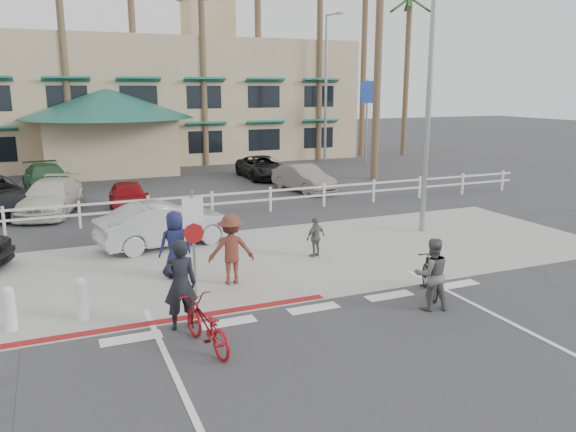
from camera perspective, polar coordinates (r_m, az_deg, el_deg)
name	(u,v)px	position (r m, az deg, el deg)	size (l,w,h in m)	color
ground	(325,319)	(12.31, 3.83, -10.38)	(140.00, 140.00, 0.00)	#333335
bike_path	(374,359)	(10.73, 8.78, -14.15)	(12.00, 16.00, 0.01)	#333335
sidewalk_plaza	(255,261)	(16.20, -3.36, -4.56)	(22.00, 7.00, 0.01)	gray
cross_street	(217,229)	(19.88, -7.24, -1.36)	(40.00, 5.00, 0.01)	#333335
parking_lot	(165,187)	(28.95, -12.40, 2.93)	(50.00, 16.00, 0.01)	#333335
curb_red	(175,320)	(12.46, -11.40, -10.28)	(7.00, 0.25, 0.02)	maroon
rail_fence	(215,204)	(21.78, -7.46, 1.23)	(29.40, 0.16, 1.00)	silver
building	(154,76)	(41.70, -13.46, 13.63)	(28.00, 16.00, 11.30)	tan
sign_post	(194,240)	(13.05, -9.57, -2.43)	(0.50, 0.10, 2.90)	gray
bollard_0	(82,299)	(12.85, -20.18, -7.88)	(0.26, 0.26, 0.95)	silver
bollard_1	(9,308)	(12.89, -26.46, -8.40)	(0.26, 0.26, 0.95)	silver
streetlight_0	(429,99)	(19.45, 14.12, 11.45)	(0.60, 2.00, 9.00)	gray
streetlight_1	(326,90)	(38.15, 3.86, 12.69)	(0.60, 2.00, 9.50)	gray
info_sign	(367,120)	(37.41, 7.98, 9.60)	(1.20, 0.16, 5.60)	navy
palm_3	(63,49)	(35.16, -21.87, 15.49)	(4.00, 4.00, 14.00)	#1C481C
palm_4	(133,43)	(36.54, -15.45, 16.58)	(4.00, 4.00, 15.00)	#1C481C
palm_5	(203,61)	(36.29, -8.64, 15.33)	(4.00, 4.00, 13.00)	#1C481C
palm_6	(258,31)	(38.57, -3.07, 18.28)	(4.00, 4.00, 17.00)	#1C481C
palm_7	(320,55)	(39.10, 3.22, 16.00)	(4.00, 4.00, 14.00)	#1C481C
palm_8	(364,50)	(41.90, 7.73, 16.38)	(4.00, 4.00, 15.00)	#1C481C
palm_9	(407,65)	(42.61, 11.99, 14.82)	(4.00, 4.00, 13.00)	#1C481C
palm_11	(379,46)	(30.74, 9.19, 16.72)	(4.00, 4.00, 14.00)	#1C481C
bike_red	(206,325)	(10.91, -8.30, -10.92)	(0.63, 1.82, 0.96)	maroon
rider_red	(180,285)	(11.68, -10.90, -6.86)	(0.70, 0.46, 1.91)	black
bike_black	(430,276)	(13.86, 14.23, -5.88)	(0.46, 1.64, 0.99)	black
rider_black	(432,274)	(12.90, 14.38, -5.74)	(0.80, 0.63, 1.65)	#5C5C5C
pedestrian_a	(231,249)	(14.18, -5.79, -3.39)	(1.16, 0.67, 1.79)	brown
pedestrian_child	(316,237)	(16.44, 2.83, -2.16)	(0.70, 0.29, 1.19)	slate
pedestrian_b	(176,244)	(14.87, -11.35, -2.85)	(0.87, 0.56, 1.78)	#1A1E49
car_white_sedan	(166,224)	(17.94, -12.28, -0.83)	(1.47, 4.22, 1.39)	#A4A6A7
lot_car_1	(51,197)	(23.97, -22.96, 1.77)	(1.86, 4.57, 1.32)	beige
lot_car_2	(129,197)	(23.17, -15.88, 1.85)	(1.47, 3.65, 1.24)	maroon
lot_car_3	(303,178)	(26.98, 1.58, 3.86)	(1.33, 3.83, 1.26)	slate
lot_car_4	(47,179)	(28.95, -23.25, 3.50)	(1.86, 4.58, 1.33)	#2C5A37
lot_car_5	(263,167)	(30.90, -2.59, 4.96)	(2.01, 4.36, 1.21)	black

